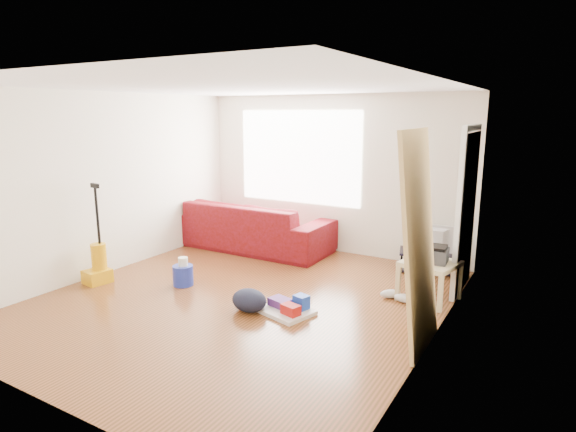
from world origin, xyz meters
The scene contains 13 objects.
room centered at (0.07, 0.15, 1.25)m, with size 4.51×5.01×2.51m.
sofa centered at (-1.19, 1.95, 0.00)m, with size 2.68×1.05×0.78m, color #520901.
tv_stand centered at (1.65, 2.22, 0.15)m, with size 0.86×0.63×0.29m.
tv centered at (1.65, 2.22, 0.48)m, with size 0.67×0.09×0.38m, color black.
side_table centered at (1.95, 1.14, 0.40)m, with size 0.70×0.70×0.48m.
printer centered at (1.95, 1.14, 0.58)m, with size 0.40×0.32×0.20m.
bucket centered at (-0.96, 0.02, 0.00)m, with size 0.26×0.26×0.26m, color #1F2FA3.
toilet_paper centered at (-0.94, 0.02, 0.19)m, with size 0.12×0.12×0.11m, color white.
cleaning_tray centered at (0.69, -0.07, 0.06)m, with size 0.66×0.58×0.20m.
backpack centered at (0.27, -0.23, 0.00)m, with size 0.45×0.36×0.25m, color #191E31.
sneakers centered at (1.64, 0.92, 0.05)m, with size 0.47×0.24×0.11m.
vacuum centered at (-2.00, -0.46, 0.25)m, with size 0.32×0.36×1.32m.
door_panel centered at (2.13, -0.12, 0.00)m, with size 0.04×0.83×2.08m, color tan.
Camera 1 is at (3.25, -4.45, 2.21)m, focal length 30.00 mm.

